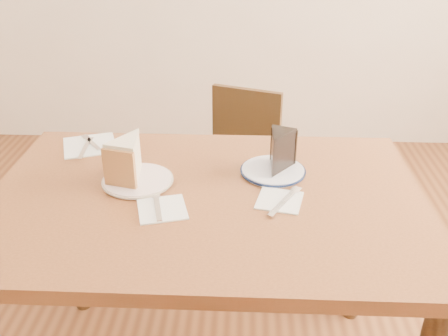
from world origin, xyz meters
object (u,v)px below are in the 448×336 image
at_px(table, 206,224).
at_px(chocolate_cake, 278,154).
at_px(carrot_cake, 131,158).
at_px(plate_cream, 138,180).
at_px(chair_far, 236,169).
at_px(plate_navy, 273,171).

distance_m(table, chocolate_cake, 0.29).
xyz_separation_m(carrot_cake, chocolate_cake, (0.42, 0.05, -0.00)).
bearing_deg(table, carrot_cake, 159.81).
xyz_separation_m(plate_cream, carrot_cake, (-0.02, 0.02, 0.06)).
distance_m(chair_far, plate_navy, 0.73).
bearing_deg(plate_cream, table, -16.46).
relative_size(plate_navy, carrot_cake, 1.44).
distance_m(table, plate_navy, 0.26).
height_order(carrot_cake, chocolate_cake, carrot_cake).
height_order(table, carrot_cake, carrot_cake).
distance_m(table, carrot_cake, 0.29).
distance_m(plate_navy, chocolate_cake, 0.06).
distance_m(plate_cream, carrot_cake, 0.07).
relative_size(chair_far, plate_cream, 3.88).
relative_size(plate_cream, chocolate_cake, 1.81).
relative_size(chair_far, carrot_cake, 5.88).
xyz_separation_m(chair_far, plate_cream, (-0.27, -0.71, 0.34)).
height_order(table, chocolate_cake, chocolate_cake).
bearing_deg(chair_far, plate_cream, 88.74).
xyz_separation_m(table, plate_navy, (0.19, 0.14, 0.10)).
bearing_deg(table, chocolate_cake, 33.42).
bearing_deg(carrot_cake, plate_cream, -32.93).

